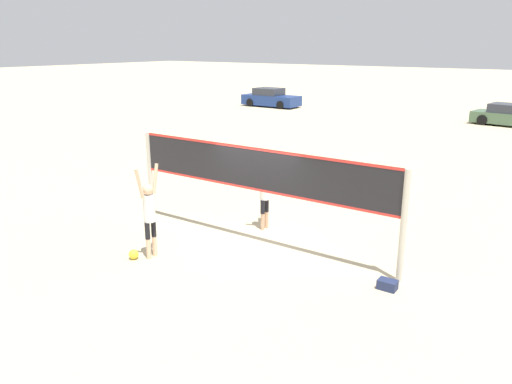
# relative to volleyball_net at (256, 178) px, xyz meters

# --- Properties ---
(ground_plane) EXTENTS (200.00, 200.00, 0.00)m
(ground_plane) POSITION_rel_volleyball_net_xyz_m (0.00, 0.00, -1.74)
(ground_plane) COLOR beige
(volleyball_net) EXTENTS (7.69, 0.13, 2.52)m
(volleyball_net) POSITION_rel_volleyball_net_xyz_m (0.00, 0.00, 0.00)
(volleyball_net) COLOR beige
(volleyball_net) RESTS_ON ground_plane
(player_spiker) EXTENTS (0.28, 0.72, 2.27)m
(player_spiker) POSITION_rel_volleyball_net_xyz_m (-1.57, -2.16, -0.54)
(player_spiker) COLOR beige
(player_spiker) RESTS_ON ground_plane
(player_blocker) EXTENTS (0.28, 0.70, 2.12)m
(player_blocker) POSITION_rel_volleyball_net_xyz_m (-0.41, 1.01, -0.62)
(player_blocker) COLOR tan
(player_blocker) RESTS_ON ground_plane
(volleyball) EXTENTS (0.24, 0.24, 0.24)m
(volleyball) POSITION_rel_volleyball_net_xyz_m (-1.85, -2.48, -1.62)
(volleyball) COLOR yellow
(volleyball) RESTS_ON ground_plane
(gear_bag) EXTENTS (0.39, 0.27, 0.21)m
(gear_bag) POSITION_rel_volleyball_net_xyz_m (3.71, -0.50, -1.64)
(gear_bag) COLOR navy
(gear_bag) RESTS_ON ground_plane
(parked_car_near) EXTENTS (4.77, 2.04, 1.49)m
(parked_car_near) POSITION_rel_volleyball_net_xyz_m (-15.55, 24.55, -1.07)
(parked_car_near) COLOR navy
(parked_car_near) RESTS_ON ground_plane
(parked_car_mid) EXTENTS (4.58, 2.42, 1.35)m
(parked_car_mid) POSITION_rel_volleyball_net_xyz_m (2.09, 24.82, -1.14)
(parked_car_mid) COLOR #4C6B4C
(parked_car_mid) RESTS_ON ground_plane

